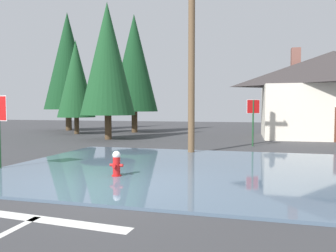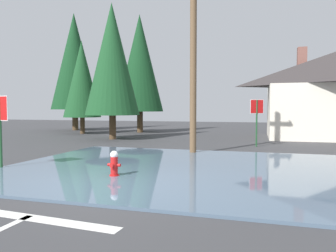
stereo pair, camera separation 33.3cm
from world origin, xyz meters
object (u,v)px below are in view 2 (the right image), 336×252
at_px(stop_sign_near, 0,117).
at_px(pine_tree_short_left, 74,62).
at_px(pine_tree_tall_left, 82,79).
at_px(stop_sign_far, 257,113).
at_px(pine_tree_mid_left, 112,59).
at_px(pine_tree_far_center, 140,63).
at_px(utility_pole, 193,55).
at_px(fire_hydrant, 114,165).

height_order(stop_sign_near, pine_tree_short_left, pine_tree_short_left).
bearing_deg(pine_tree_tall_left, stop_sign_far, -21.33).
xyz_separation_m(pine_tree_tall_left, pine_tree_mid_left, (4.22, -3.46, 0.83)).
xyz_separation_m(pine_tree_tall_left, pine_tree_short_left, (-2.79, 3.45, 1.89)).
height_order(stop_sign_near, stop_sign_far, stop_sign_far).
bearing_deg(pine_tree_short_left, pine_tree_far_center, -7.66).
xyz_separation_m(stop_sign_near, utility_pole, (5.08, 5.26, 2.53)).
bearing_deg(pine_tree_mid_left, pine_tree_short_left, 135.40).
relative_size(stop_sign_near, fire_hydrant, 3.05).
bearing_deg(utility_pole, pine_tree_far_center, 121.22).
relative_size(stop_sign_near, utility_pole, 0.29).
height_order(stop_sign_near, pine_tree_mid_left, pine_tree_mid_left).
distance_m(stop_sign_near, pine_tree_short_left, 19.63).
height_order(pine_tree_tall_left, pine_tree_short_left, pine_tree_short_left).
bearing_deg(stop_sign_far, fire_hydrant, -111.83).
distance_m(stop_sign_far, pine_tree_mid_left, 9.51).
relative_size(fire_hydrant, pine_tree_short_left, 0.07).
bearing_deg(pine_tree_tall_left, fire_hydrant, -56.17).
bearing_deg(utility_pole, stop_sign_far, 54.30).
bearing_deg(stop_sign_far, utility_pole, -125.70).
relative_size(fire_hydrant, pine_tree_tall_left, 0.11).
bearing_deg(pine_tree_short_left, stop_sign_far, -28.36).
xyz_separation_m(stop_sign_near, pine_tree_short_left, (-8.18, 17.30, 4.37)).
distance_m(utility_pole, pine_tree_short_left, 18.01).
bearing_deg(pine_tree_short_left, fire_hydrant, -55.10).
height_order(stop_sign_near, pine_tree_far_center, pine_tree_far_center).
bearing_deg(pine_tree_mid_left, pine_tree_tall_left, 140.61).
bearing_deg(pine_tree_far_center, utility_pole, -58.78).
bearing_deg(pine_tree_mid_left, stop_sign_far, -10.41).
bearing_deg(stop_sign_near, pine_tree_far_center, 95.86).
relative_size(pine_tree_tall_left, pine_tree_short_left, 0.69).
height_order(fire_hydrant, stop_sign_far, stop_sign_far).
bearing_deg(fire_hydrant, stop_sign_far, 68.17).
distance_m(fire_hydrant, pine_tree_short_left, 22.06).
distance_m(stop_sign_near, stop_sign_far, 11.62).
bearing_deg(stop_sign_far, stop_sign_near, -130.91).
relative_size(pine_tree_mid_left, pine_tree_far_center, 0.90).
bearing_deg(fire_hydrant, pine_tree_tall_left, 123.83).
bearing_deg(pine_tree_mid_left, stop_sign_near, -83.56).
height_order(fire_hydrant, pine_tree_tall_left, pine_tree_tall_left).
height_order(pine_tree_tall_left, pine_tree_far_center, pine_tree_far_center).
height_order(pine_tree_mid_left, pine_tree_far_center, pine_tree_far_center).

